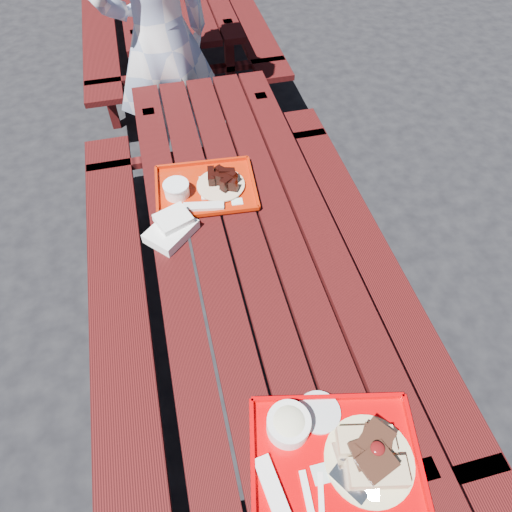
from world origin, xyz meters
name	(u,v)px	position (x,y,z in m)	size (l,w,h in m)	color
ground	(249,330)	(0.00, 0.00, 0.00)	(60.00, 60.00, 0.00)	black
picnic_table_near	(248,267)	(0.00, 0.00, 0.56)	(1.41, 2.40, 0.75)	#430D0D
near_tray	(335,451)	(0.06, -0.86, 0.79)	(0.55, 0.47, 0.15)	#D40004
far_tray	(204,188)	(-0.12, 0.30, 0.77)	(0.45, 0.37, 0.07)	#AF1E05
white_cloth	(172,228)	(-0.28, 0.10, 0.78)	(0.24, 0.23, 0.08)	white
person	(160,41)	(-0.17, 1.38, 0.90)	(0.65, 0.43, 1.79)	#A0B3DA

